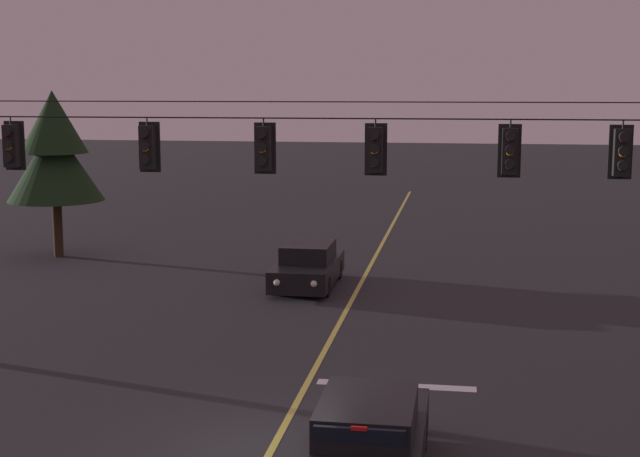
{
  "coord_description": "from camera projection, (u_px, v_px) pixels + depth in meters",
  "views": [
    {
      "loc": [
        3.23,
        -14.46,
        6.3
      ],
      "look_at": [
        0.0,
        5.79,
        3.1
      ],
      "focal_mm": 51.0,
      "sensor_mm": 36.0,
      "label": 1
    }
  ],
  "objects": [
    {
      "name": "traffic_light_centre",
      "position": [
        263.0,
        148.0,
        19.64
      ],
      "size": [
        0.48,
        0.41,
        1.22
      ],
      "color": "black"
    },
    {
      "name": "traffic_light_leftmost",
      "position": [
        11.0,
        146.0,
        20.55
      ],
      "size": [
        0.48,
        0.41,
        1.22
      ],
      "color": "black"
    },
    {
      "name": "tree_verge_near",
      "position": [
        54.0,
        151.0,
        33.57
      ],
      "size": [
        3.55,
        3.55,
        6.2
      ],
      "color": "#332316",
      "rests_on": "ground"
    },
    {
      "name": "lane_centre_stripe",
      "position": [
        347.0,
        308.0,
        26.11
      ],
      "size": [
        0.14,
        60.0,
        0.01
      ],
      "primitive_type": "cube",
      "color": "#D1C64C",
      "rests_on": "ground"
    },
    {
      "name": "traffic_light_rightmost",
      "position": [
        510.0,
        151.0,
        18.82
      ],
      "size": [
        0.48,
        0.41,
        1.22
      ],
      "color": "black"
    },
    {
      "name": "stop_bar_paint",
      "position": [
        396.0,
        385.0,
        19.38
      ],
      "size": [
        3.4,
        0.36,
        0.01
      ],
      "primitive_type": "cube",
      "color": "silver",
      "rests_on": "ground"
    },
    {
      "name": "traffic_light_right_inner",
      "position": [
        375.0,
        150.0,
        19.26
      ],
      "size": [
        0.48,
        0.41,
        1.22
      ],
      "color": "black"
    },
    {
      "name": "traffic_light_far_right",
      "position": [
        622.0,
        152.0,
        18.48
      ],
      "size": [
        0.48,
        0.41,
        1.22
      ],
      "color": "black"
    },
    {
      "name": "traffic_light_left_inner",
      "position": [
        147.0,
        147.0,
        20.05
      ],
      "size": [
        0.48,
        0.41,
        1.22
      ],
      "color": "black"
    },
    {
      "name": "car_oncoming_lead",
      "position": [
        308.0,
        266.0,
        28.97
      ],
      "size": [
        1.8,
        4.42,
        1.39
      ],
      "color": "black",
      "rests_on": "ground"
    },
    {
      "name": "car_waiting_near_lane",
      "position": [
        368.0,
        441.0,
        14.65
      ],
      "size": [
        1.8,
        4.33,
        1.39
      ],
      "color": "black",
      "rests_on": "ground"
    },
    {
      "name": "signal_span_assembly",
      "position": [
        313.0,
        210.0,
        19.69
      ],
      "size": [
        20.79,
        0.32,
        7.04
      ],
      "color": "#2D2116",
      "rests_on": "ground"
    }
  ]
}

